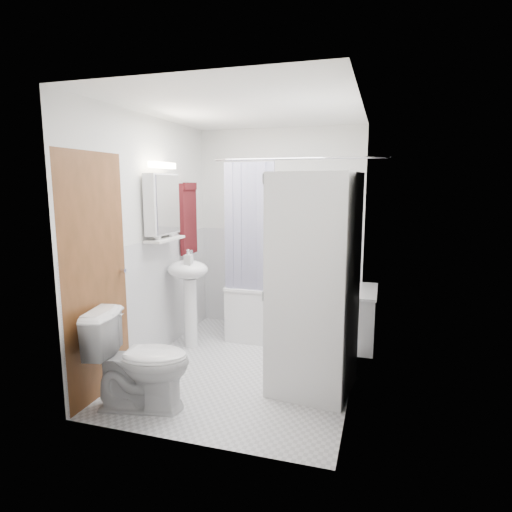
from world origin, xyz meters
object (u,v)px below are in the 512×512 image
(bathtub, at_px, (302,309))
(sink, at_px, (189,283))
(toilet, at_px, (140,361))
(washer_dryer, at_px, (314,284))

(bathtub, distance_m, sink, 1.32)
(bathtub, xyz_separation_m, sink, (-1.12, -0.59, 0.36))
(bathtub, xyz_separation_m, toilet, (-0.92, -1.88, 0.04))
(washer_dryer, bearing_deg, bathtub, 111.42)
(bathtub, relative_size, washer_dryer, 0.88)
(washer_dryer, height_order, toilet, washer_dryer)
(washer_dryer, relative_size, toilet, 2.34)
(bathtub, relative_size, sink, 1.56)
(sink, height_order, toilet, sink)
(sink, bearing_deg, bathtub, 27.65)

